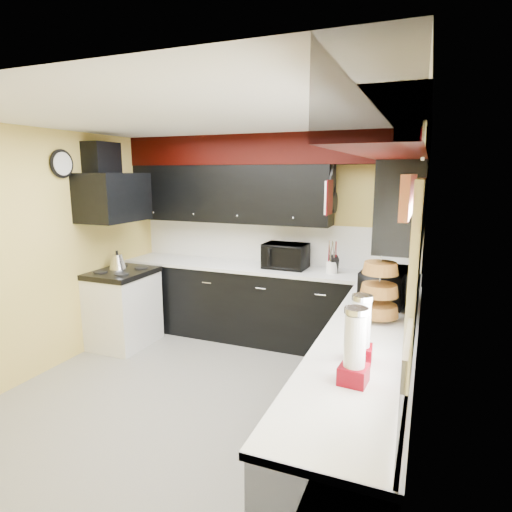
{
  "coord_description": "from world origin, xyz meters",
  "views": [
    {
      "loc": [
        1.83,
        -3.22,
        2.06
      ],
      "look_at": [
        0.17,
        0.89,
        1.19
      ],
      "focal_mm": 30.0,
      "sensor_mm": 36.0,
      "label": 1
    }
  ],
  "objects_px": {
    "knife_block": "(334,265)",
    "kettle": "(117,262)",
    "microwave": "(385,286)",
    "utensil_crock": "(332,267)",
    "toaster_oven": "(285,256)"
  },
  "relations": [
    {
      "from": "knife_block",
      "to": "kettle",
      "type": "relative_size",
      "value": 0.98
    },
    {
      "from": "knife_block",
      "to": "kettle",
      "type": "bearing_deg",
      "value": 171.54
    },
    {
      "from": "microwave",
      "to": "utensil_crock",
      "type": "distance_m",
      "value": 1.15
    },
    {
      "from": "utensil_crock",
      "to": "knife_block",
      "type": "distance_m",
      "value": 0.04
    },
    {
      "from": "toaster_oven",
      "to": "knife_block",
      "type": "xyz_separation_m",
      "value": [
        0.59,
        -0.04,
        -0.05
      ]
    },
    {
      "from": "toaster_oven",
      "to": "knife_block",
      "type": "bearing_deg",
      "value": -2.71
    },
    {
      "from": "utensil_crock",
      "to": "kettle",
      "type": "height_order",
      "value": "kettle"
    },
    {
      "from": "kettle",
      "to": "toaster_oven",
      "type": "bearing_deg",
      "value": 20.95
    },
    {
      "from": "toaster_oven",
      "to": "kettle",
      "type": "xyz_separation_m",
      "value": [
        -1.88,
        -0.72,
        -0.08
      ]
    },
    {
      "from": "toaster_oven",
      "to": "microwave",
      "type": "distance_m",
      "value": 1.59
    },
    {
      "from": "toaster_oven",
      "to": "kettle",
      "type": "distance_m",
      "value": 2.02
    },
    {
      "from": "kettle",
      "to": "microwave",
      "type": "bearing_deg",
      "value": -5.0
    },
    {
      "from": "toaster_oven",
      "to": "knife_block",
      "type": "relative_size",
      "value": 2.62
    },
    {
      "from": "utensil_crock",
      "to": "toaster_oven",
      "type": "bearing_deg",
      "value": 173.82
    },
    {
      "from": "microwave",
      "to": "utensil_crock",
      "type": "xyz_separation_m",
      "value": [
        -0.67,
        0.93,
        -0.08
      ]
    }
  ]
}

